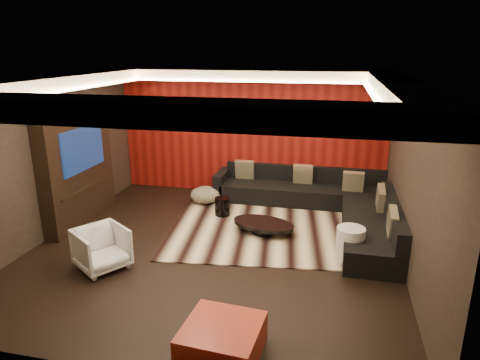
% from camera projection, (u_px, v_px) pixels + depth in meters
% --- Properties ---
extents(floor, '(6.00, 6.00, 0.02)m').
position_uv_depth(floor, '(215.00, 249.00, 7.23)').
color(floor, black).
rests_on(floor, ground).
extents(ceiling, '(6.00, 6.00, 0.02)m').
position_uv_depth(ceiling, '(212.00, 78.00, 6.39)').
color(ceiling, silver).
rests_on(ceiling, ground).
extents(wall_back, '(6.00, 0.02, 2.80)m').
position_uv_depth(wall_back, '(250.00, 133.00, 9.62)').
color(wall_back, black).
rests_on(wall_back, ground).
extents(wall_left, '(0.02, 6.00, 2.80)m').
position_uv_depth(wall_left, '(47.00, 158.00, 7.44)').
color(wall_left, black).
rests_on(wall_left, ground).
extents(wall_right, '(0.02, 6.00, 2.80)m').
position_uv_depth(wall_right, '(413.00, 181.00, 6.18)').
color(wall_right, black).
rests_on(wall_right, ground).
extents(red_feature_wall, '(5.98, 0.05, 2.78)m').
position_uv_depth(red_feature_wall, '(250.00, 134.00, 9.58)').
color(red_feature_wall, '#6B0C0A').
rests_on(red_feature_wall, ground).
extents(soffit_back, '(6.00, 0.60, 0.22)m').
position_uv_depth(soffit_back, '(248.00, 75.00, 8.95)').
color(soffit_back, silver).
rests_on(soffit_back, ground).
extents(soffit_front, '(6.00, 0.60, 0.22)m').
position_uv_depth(soffit_front, '(129.00, 111.00, 3.91)').
color(soffit_front, silver).
rests_on(soffit_front, ground).
extents(soffit_left, '(0.60, 4.80, 0.22)m').
position_uv_depth(soffit_left, '(53.00, 83.00, 7.00)').
color(soffit_left, silver).
rests_on(soffit_left, ground).
extents(soffit_right, '(0.60, 4.80, 0.22)m').
position_uv_depth(soffit_right, '(401.00, 90.00, 5.86)').
color(soffit_right, silver).
rests_on(soffit_right, ground).
extents(cove_back, '(4.80, 0.08, 0.04)m').
position_uv_depth(cove_back, '(245.00, 81.00, 8.66)').
color(cove_back, '#FFD899').
rests_on(cove_back, ground).
extents(cove_front, '(4.80, 0.08, 0.04)m').
position_uv_depth(cove_front, '(146.00, 115.00, 4.26)').
color(cove_front, '#FFD899').
rests_on(cove_front, ground).
extents(cove_left, '(0.08, 4.80, 0.04)m').
position_uv_depth(cove_left, '(73.00, 89.00, 6.95)').
color(cove_left, '#FFD899').
rests_on(cove_left, ground).
extents(cove_right, '(0.08, 4.80, 0.04)m').
position_uv_depth(cove_right, '(374.00, 96.00, 5.96)').
color(cove_right, '#FFD899').
rests_on(cove_right, ground).
extents(tv_surround, '(0.30, 2.00, 2.20)m').
position_uv_depth(tv_surround, '(77.00, 167.00, 8.06)').
color(tv_surround, black).
rests_on(tv_surround, ground).
extents(tv_screen, '(0.04, 1.30, 0.80)m').
position_uv_depth(tv_screen, '(83.00, 149.00, 7.92)').
color(tv_screen, black).
rests_on(tv_screen, ground).
extents(tv_shelf, '(0.04, 1.60, 0.04)m').
position_uv_depth(tv_shelf, '(87.00, 187.00, 8.14)').
color(tv_shelf, black).
rests_on(tv_shelf, ground).
extents(rug, '(4.32, 3.45, 0.02)m').
position_uv_depth(rug, '(279.00, 229.00, 7.99)').
color(rug, beige).
rests_on(rug, floor).
extents(coffee_table, '(1.43, 1.43, 0.20)m').
position_uv_depth(coffee_table, '(263.00, 227.00, 7.78)').
color(coffee_table, black).
rests_on(coffee_table, rug).
extents(drum_stool, '(0.38, 0.38, 0.36)m').
position_uv_depth(drum_stool, '(222.00, 206.00, 8.57)').
color(drum_stool, black).
rests_on(drum_stool, rug).
extents(striped_pouf, '(0.84, 0.84, 0.35)m').
position_uv_depth(striped_pouf, '(205.00, 195.00, 9.26)').
color(striped_pouf, beige).
rests_on(striped_pouf, rug).
extents(white_side_table, '(0.50, 0.50, 0.55)m').
position_uv_depth(white_side_table, '(350.00, 244.00, 6.75)').
color(white_side_table, silver).
rests_on(white_side_table, floor).
extents(orange_ottoman, '(0.89, 0.89, 0.37)m').
position_uv_depth(orange_ottoman, '(222.00, 340.00, 4.68)').
color(orange_ottoman, maroon).
rests_on(orange_ottoman, floor).
extents(armchair, '(0.98, 0.98, 0.65)m').
position_uv_depth(armchair, '(102.00, 249.00, 6.50)').
color(armchair, silver).
rests_on(armchair, floor).
extents(sectional_sofa, '(3.65, 3.50, 0.75)m').
position_uv_depth(sectional_sofa, '(324.00, 204.00, 8.52)').
color(sectional_sofa, black).
rests_on(sectional_sofa, floor).
extents(throw_pillows, '(3.17, 2.83, 0.50)m').
position_uv_depth(throw_pillows, '(329.00, 187.00, 8.43)').
color(throw_pillows, '#C0B58C').
rests_on(throw_pillows, sectional_sofa).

